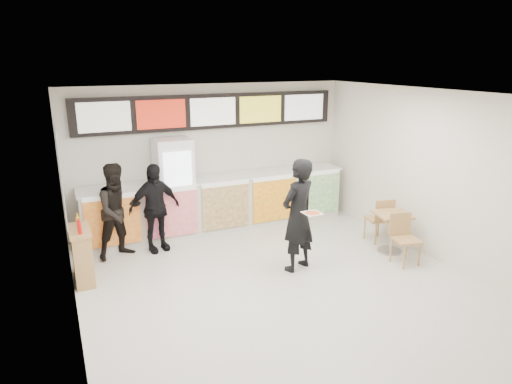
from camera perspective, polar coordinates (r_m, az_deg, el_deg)
floor at (r=7.19m, az=4.20°, el=-12.70°), size 7.00×7.00×0.00m
ceiling at (r=6.31m, az=4.78°, el=11.88°), size 7.00×7.00×0.00m
wall_back at (r=9.71m, az=-5.51°, el=4.47°), size 6.00×0.00×6.00m
wall_left at (r=5.85m, az=-22.39°, el=-4.80°), size 0.00×7.00×7.00m
wall_right at (r=8.42m, az=22.71°, el=1.41°), size 0.00×7.00×7.00m
service_counter at (r=9.57m, az=-4.56°, el=-1.43°), size 5.56×0.77×1.14m
menu_board at (r=9.48m, az=-5.49°, el=10.00°), size 5.50×0.14×0.70m
drinks_fridge at (r=9.21m, az=-10.13°, el=0.43°), size 0.70×0.67×2.00m
mirror_panel at (r=8.14m, az=-23.33°, el=2.68°), size 0.01×2.00×1.50m
customer_main at (r=7.65m, az=5.28°, el=-2.93°), size 0.83×0.69×1.94m
customer_left at (r=8.51m, az=-16.80°, el=-2.27°), size 1.01×0.89×1.74m
customer_mid at (r=8.62m, az=-12.57°, el=-1.96°), size 1.04×0.60×1.67m
pizza_slice at (r=7.23m, az=7.07°, el=-2.58°), size 0.36×0.36×0.02m
cafe_table at (r=8.82m, az=16.58°, el=-4.00°), size 0.75×1.58×0.89m
condiment_ledge at (r=7.91m, az=-20.90°, el=-7.34°), size 0.32×0.79×1.06m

